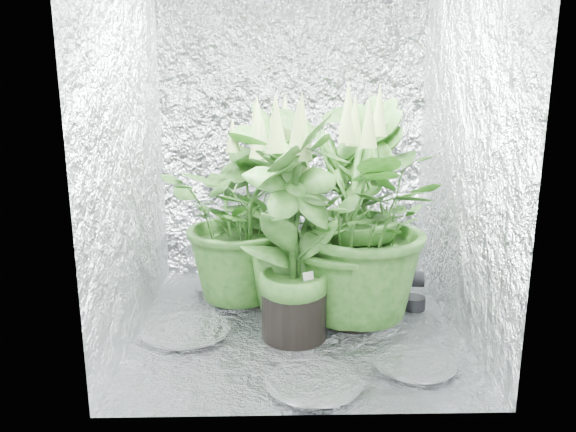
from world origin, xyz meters
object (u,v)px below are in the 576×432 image
at_px(plant_a, 245,215).
at_px(plant_b, 275,201).
at_px(plant_c, 352,206).
at_px(circulation_fan, 410,286).
at_px(plant_f, 294,232).
at_px(plant_d, 293,236).
at_px(plant_e, 355,219).

height_order(plant_a, plant_b, plant_b).
bearing_deg(plant_b, plant_c, -32.10).
relative_size(plant_a, plant_b, 0.90).
height_order(plant_b, circulation_fan, plant_b).
bearing_deg(plant_f, circulation_fan, 26.97).
bearing_deg(plant_a, plant_f, -61.77).
bearing_deg(plant_d, circulation_fan, 6.14).
distance_m(plant_b, plant_f, 0.67).
xyz_separation_m(plant_b, plant_c, (0.41, -0.26, 0.03)).
distance_m(plant_a, plant_c, 0.59).
height_order(plant_a, plant_f, plant_f).
xyz_separation_m(plant_a, plant_c, (0.58, -0.07, 0.07)).
relative_size(plant_c, plant_d, 1.27).
bearing_deg(plant_e, plant_a, 150.43).
distance_m(plant_a, plant_b, 0.26).
height_order(plant_c, plant_d, plant_c).
bearing_deg(plant_a, plant_b, 49.14).
relative_size(plant_c, plant_e, 1.04).
bearing_deg(plant_a, circulation_fan, -9.34).
relative_size(plant_e, circulation_fan, 3.73).
distance_m(plant_e, circulation_fan, 0.57).
bearing_deg(circulation_fan, plant_c, 171.11).
xyz_separation_m(plant_a, plant_f, (0.25, -0.47, 0.03)).
distance_m(plant_c, plant_d, 0.38).
relative_size(plant_f, circulation_fan, 3.76).
distance_m(plant_e, plant_f, 0.35).
relative_size(plant_a, plant_d, 1.10).
relative_size(plant_a, plant_e, 0.90).
bearing_deg(plant_e, circulation_fan, 27.16).
bearing_deg(plant_c, plant_e, -93.73).
bearing_deg(plant_d, plant_a, 139.91).
bearing_deg(plant_a, plant_e, -29.57).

